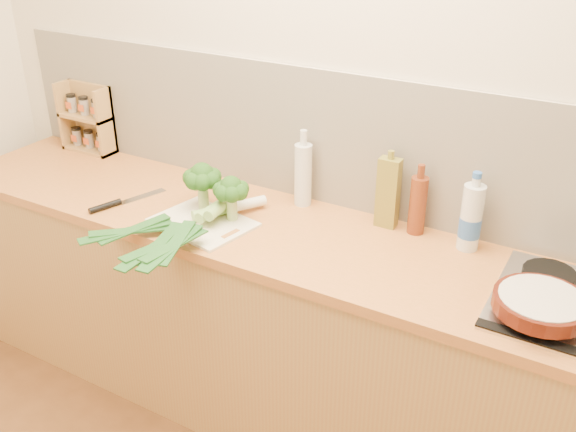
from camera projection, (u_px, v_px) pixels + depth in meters
name	position (u px, v px, depth m)	size (l,w,h in m)	color
room_shell	(334.00, 140.00, 2.48)	(3.50, 3.50, 3.50)	beige
counter	(296.00, 330.00, 2.58)	(3.20, 0.62, 0.90)	#A78245
chopping_board	(203.00, 223.00, 2.44)	(0.36, 0.27, 0.01)	silver
broccoli_left	(202.00, 178.00, 2.48)	(0.15, 0.15, 0.19)	#9AB66A
broccoli_right	(231.00, 190.00, 2.40)	(0.14, 0.14, 0.18)	#9AB66A
leek_front	(198.00, 215.00, 2.43)	(0.42, 0.64, 0.04)	white
leek_mid	(201.00, 217.00, 2.38)	(0.10, 0.71, 0.04)	white
leek_back	(209.00, 216.00, 2.35)	(0.14, 0.69, 0.04)	white
chefs_knife	(115.00, 204.00, 2.57)	(0.14, 0.33, 0.02)	silver
skillet	(542.00, 304.00, 1.87)	(0.40, 0.28, 0.05)	#49170C
spice_rack	(89.00, 122.00, 3.07)	(0.27, 0.11, 0.32)	tan
oil_tin	(388.00, 192.00, 2.37)	(0.08, 0.05, 0.30)	olive
glass_bottle	(303.00, 174.00, 2.54)	(0.07, 0.07, 0.31)	silver
amber_bottle	(418.00, 204.00, 2.33)	(0.06, 0.06, 0.27)	#632A12
water_bottle	(471.00, 219.00, 2.23)	(0.08, 0.08, 0.27)	silver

